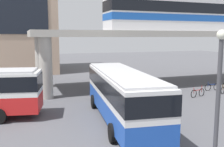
% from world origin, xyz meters
% --- Properties ---
extents(ground_plane, '(120.00, 120.00, 0.00)m').
position_xyz_m(ground_plane, '(0.00, 10.00, 0.00)').
color(ground_plane, '#515156').
extents(elevated_platform, '(33.57, 6.97, 5.91)m').
position_xyz_m(elevated_platform, '(12.68, 14.38, 5.16)').
color(elevated_platform, '#ADA89E').
rests_on(elevated_platform, ground_plane).
extents(train, '(20.28, 2.96, 3.84)m').
position_xyz_m(train, '(13.69, 14.38, 7.88)').
color(train, silver).
rests_on(train, elevated_platform).
extents(bus_main, '(3.95, 11.28, 3.22)m').
position_xyz_m(bus_main, '(0.88, 3.79, 1.99)').
color(bus_main, '#1E4CB2').
rests_on(bus_main, ground_plane).
extents(bicycle_blue, '(1.79, 0.15, 1.04)m').
position_xyz_m(bicycle_blue, '(13.07, 9.58, 0.36)').
color(bicycle_blue, black).
rests_on(bicycle_blue, ground_plane).
extents(bicycle_red, '(1.76, 0.45, 1.04)m').
position_xyz_m(bicycle_red, '(9.86, 7.74, 0.36)').
color(bicycle_red, black).
rests_on(bicycle_red, ground_plane).
extents(lamp_post, '(0.36, 0.36, 5.60)m').
position_xyz_m(lamp_post, '(1.65, -3.67, 3.35)').
color(lamp_post, '#3F3F44').
rests_on(lamp_post, ground_plane).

